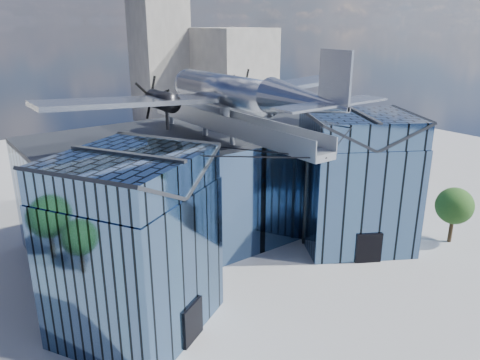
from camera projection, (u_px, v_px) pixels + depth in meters
ground_plane at (255, 271)px, 37.80m from camera, size 120.00×120.00×0.00m
museum at (214, 187)px, 40.45m from camera, size 32.88×24.50×17.60m
bg_towers at (66, 82)px, 73.88m from camera, size 77.00×24.50×26.00m
tree_plaza_e at (454, 206)px, 41.67m from camera, size 3.37×3.37×5.18m
tree_side_e at (394, 145)px, 59.54m from camera, size 4.01×4.01×6.09m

